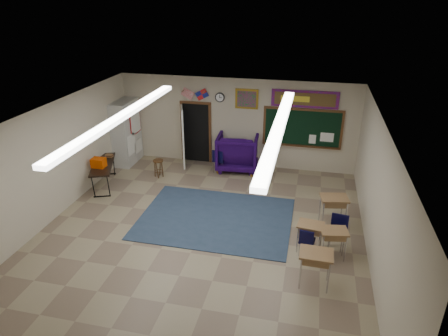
% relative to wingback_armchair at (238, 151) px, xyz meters
% --- Properties ---
extents(floor, '(9.00, 9.00, 0.00)m').
position_rel_wingback_armchair_xyz_m(floor, '(-0.14, -4.15, -0.62)').
color(floor, gray).
rests_on(floor, ground).
extents(back_wall, '(8.00, 0.04, 3.00)m').
position_rel_wingback_armchair_xyz_m(back_wall, '(-0.14, 0.35, 0.88)').
color(back_wall, '#C0B39B').
rests_on(back_wall, floor).
extents(front_wall, '(8.00, 0.04, 3.00)m').
position_rel_wingback_armchair_xyz_m(front_wall, '(-0.14, -8.65, 0.88)').
color(front_wall, '#C0B39B').
rests_on(front_wall, floor).
extents(left_wall, '(0.04, 9.00, 3.00)m').
position_rel_wingback_armchair_xyz_m(left_wall, '(-4.14, -4.15, 0.88)').
color(left_wall, '#C0B39B').
rests_on(left_wall, floor).
extents(right_wall, '(0.04, 9.00, 3.00)m').
position_rel_wingback_armchair_xyz_m(right_wall, '(3.86, -4.15, 0.88)').
color(right_wall, '#C0B39B').
rests_on(right_wall, floor).
extents(ceiling, '(8.00, 9.00, 0.04)m').
position_rel_wingback_armchair_xyz_m(ceiling, '(-0.14, -4.15, 2.38)').
color(ceiling, silver).
rests_on(ceiling, back_wall).
extents(area_rug, '(4.00, 3.00, 0.02)m').
position_rel_wingback_armchair_xyz_m(area_rug, '(0.06, -3.35, -0.61)').
color(area_rug, '#2F3F5A').
rests_on(area_rug, floor).
extents(fluorescent_strips, '(3.86, 6.00, 0.10)m').
position_rel_wingback_armchair_xyz_m(fluorescent_strips, '(-0.14, -4.15, 2.32)').
color(fluorescent_strips, white).
rests_on(fluorescent_strips, ceiling).
extents(doorway, '(1.10, 0.89, 2.16)m').
position_rel_wingback_armchair_xyz_m(doorway, '(-1.65, 0.20, 0.43)').
color(doorway, black).
rests_on(doorway, back_wall).
extents(chalkboard, '(2.55, 0.14, 1.30)m').
position_rel_wingback_armchair_xyz_m(chalkboard, '(2.06, 0.31, 0.84)').
color(chalkboard, '#563018').
rests_on(chalkboard, back_wall).
extents(bulletin_board, '(2.10, 0.05, 0.55)m').
position_rel_wingback_armchair_xyz_m(bulletin_board, '(2.06, 0.32, 1.83)').
color(bulletin_board, '#B90F11').
rests_on(bulletin_board, back_wall).
extents(framed_art_print, '(0.75, 0.05, 0.65)m').
position_rel_wingback_armchair_xyz_m(framed_art_print, '(0.21, 0.32, 1.73)').
color(framed_art_print, '#A57C1F').
rests_on(framed_art_print, back_wall).
extents(wall_clock, '(0.32, 0.05, 0.32)m').
position_rel_wingback_armchair_xyz_m(wall_clock, '(-0.69, 0.32, 1.73)').
color(wall_clock, black).
rests_on(wall_clock, back_wall).
extents(wall_flags, '(1.16, 0.06, 0.70)m').
position_rel_wingback_armchair_xyz_m(wall_flags, '(-1.54, 0.29, 1.86)').
color(wall_flags, red).
rests_on(wall_flags, back_wall).
extents(storage_cabinet, '(0.59, 1.25, 2.20)m').
position_rel_wingback_armchair_xyz_m(storage_cabinet, '(-3.86, -0.30, 0.47)').
color(storage_cabinet, '#BBBBB6').
rests_on(storage_cabinet, floor).
extents(wingback_armchair, '(1.42, 1.46, 1.25)m').
position_rel_wingback_armchair_xyz_m(wingback_armchair, '(0.00, 0.00, 0.00)').
color(wingback_armchair, '#1B0539').
rests_on(wingback_armchair, floor).
extents(student_chair_reading, '(0.47, 0.47, 0.82)m').
position_rel_wingback_armchair_xyz_m(student_chair_reading, '(-0.53, -0.42, -0.21)').
color(student_chair_reading, black).
rests_on(student_chair_reading, floor).
extents(student_chair_desk_a, '(0.41, 0.41, 0.72)m').
position_rel_wingback_armchair_xyz_m(student_chair_desk_a, '(2.47, -4.42, -0.27)').
color(student_chair_desk_a, black).
rests_on(student_chair_desk_a, floor).
extents(student_chair_desk_b, '(0.50, 0.50, 0.87)m').
position_rel_wingback_armchair_xyz_m(student_chair_desk_b, '(3.15, -4.10, -0.19)').
color(student_chair_desk_b, black).
rests_on(student_chair_desk_b, floor).
extents(student_desk_front_left, '(0.64, 0.52, 0.71)m').
position_rel_wingback_armchair_xyz_m(student_desk_front_left, '(2.52, -4.24, -0.23)').
color(student_desk_front_left, '#A1784B').
rests_on(student_desk_front_left, floor).
extents(student_desk_front_right, '(0.76, 0.63, 0.82)m').
position_rel_wingback_armchair_xyz_m(student_desk_front_right, '(3.06, -2.99, -0.17)').
color(student_desk_front_right, '#A1784B').
rests_on(student_desk_front_right, floor).
extents(student_desk_back_left, '(0.67, 0.51, 0.80)m').
position_rel_wingback_armchair_xyz_m(student_desk_back_left, '(2.66, -5.44, -0.18)').
color(student_desk_back_left, '#A1784B').
rests_on(student_desk_back_left, floor).
extents(student_desk_back_right, '(0.66, 0.54, 0.71)m').
position_rel_wingback_armchair_xyz_m(student_desk_back_right, '(3.04, -4.38, -0.23)').
color(student_desk_back_right, '#A1784B').
rests_on(student_desk_back_right, floor).
extents(folding_table, '(1.20, 1.86, 1.01)m').
position_rel_wingback_armchair_xyz_m(folding_table, '(-3.79, -2.20, -0.22)').
color(folding_table, black).
rests_on(folding_table, floor).
extents(wooden_stool, '(0.33, 0.33, 0.58)m').
position_rel_wingback_armchair_xyz_m(wooden_stool, '(-2.38, -1.23, -0.32)').
color(wooden_stool, '#553719').
rests_on(wooden_stool, floor).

